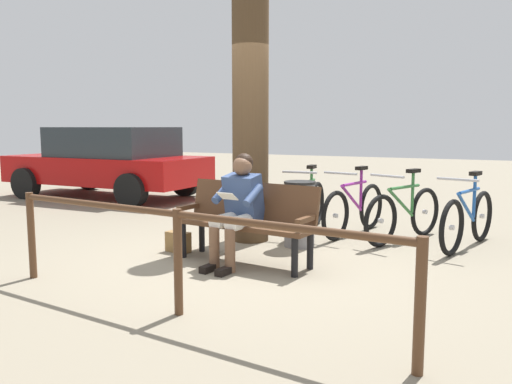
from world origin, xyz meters
TOP-DOWN VIEW (x-y plane):
  - ground_plane at (0.00, 0.00)m, footprint 40.00×40.00m
  - bench at (-0.10, 0.07)m, footprint 1.64×0.65m
  - person_reading at (-0.06, 0.23)m, footprint 0.52×0.80m
  - handbag at (0.85, 0.05)m, footprint 0.32×0.18m
  - tree_trunk at (0.36, -0.91)m, footprint 0.47×0.47m
  - litter_bin at (-0.34, -0.86)m, footprint 0.39×0.39m
  - bicycle_orange at (-2.23, -1.68)m, footprint 0.60×1.63m
  - bicycle_black at (-1.45, -1.73)m, footprint 0.73×1.58m
  - bicycle_blue at (-0.76, -1.87)m, footprint 0.54×1.65m
  - bicycle_green at (-0.11, -1.78)m, footprint 0.48×1.68m
  - railing_fence at (-0.35, 1.76)m, footprint 3.81×0.47m
  - parked_car at (4.86, -3.26)m, footprint 4.21×2.04m

SIDE VIEW (x-z plane):
  - ground_plane at x=0.00m, z-range 0.00..0.00m
  - handbag at x=0.85m, z-range 0.00..0.24m
  - bicycle_orange at x=-2.23m, z-range -0.11..0.83m
  - bicycle_black at x=-1.45m, z-range -0.11..0.83m
  - bicycle_blue at x=-0.76m, z-range -0.11..0.83m
  - bicycle_green at x=-0.11m, z-range -0.11..0.83m
  - litter_bin at x=-0.34m, z-range 0.00..0.82m
  - bench at x=-0.10m, z-range 0.07..0.94m
  - railing_fence at x=-0.35m, z-range 0.19..1.04m
  - person_reading at x=-0.06m, z-range 0.06..1.27m
  - parked_car at x=4.86m, z-range 0.04..1.51m
  - tree_trunk at x=0.36m, z-range 0.00..3.26m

